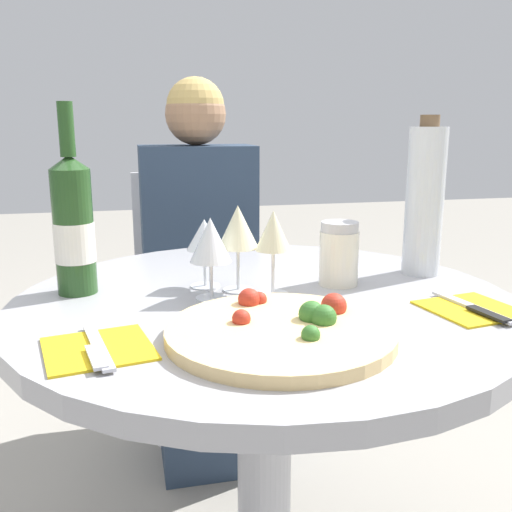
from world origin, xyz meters
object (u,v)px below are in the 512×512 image
(chair_behind_diner, at_px, (198,306))
(tall_carafe, at_px, (425,201))
(seated_diner, at_px, (203,288))
(pizza_large, at_px, (283,330))
(dining_table, at_px, (265,370))
(wine_bottle, at_px, (73,225))

(chair_behind_diner, height_order, tall_carafe, tall_carafe)
(seated_diner, relative_size, pizza_large, 3.29)
(chair_behind_diner, relative_size, pizza_large, 2.44)
(dining_table, bearing_deg, chair_behind_diner, 92.01)
(seated_diner, distance_m, pizza_large, 0.93)
(seated_diner, xyz_separation_m, wine_bottle, (-0.32, -0.59, 0.31))
(dining_table, xyz_separation_m, tall_carafe, (0.37, 0.09, 0.31))
(dining_table, height_order, seated_diner, seated_diner)
(chair_behind_diner, bearing_deg, tall_carafe, 118.40)
(pizza_large, bearing_deg, seated_diner, 90.35)
(tall_carafe, bearing_deg, dining_table, -166.19)
(seated_diner, distance_m, wine_bottle, 0.74)
(dining_table, relative_size, wine_bottle, 2.64)
(pizza_large, bearing_deg, dining_table, 83.61)
(seated_diner, bearing_deg, chair_behind_diner, -90.00)
(seated_diner, height_order, tall_carafe, seated_diner)
(chair_behind_diner, distance_m, pizza_large, 1.09)
(dining_table, distance_m, seated_diner, 0.70)
(wine_bottle, bearing_deg, chair_behind_diner, 66.34)
(seated_diner, xyz_separation_m, pizza_large, (0.01, -0.91, 0.19))
(wine_bottle, height_order, tall_carafe, wine_bottle)
(dining_table, xyz_separation_m, seated_diner, (-0.03, 0.70, -0.03))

